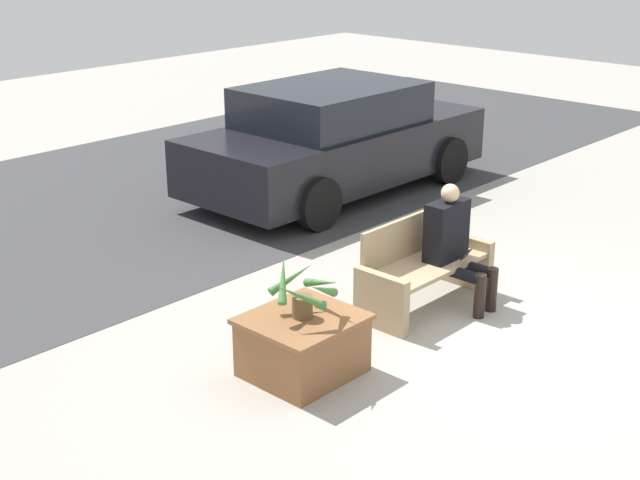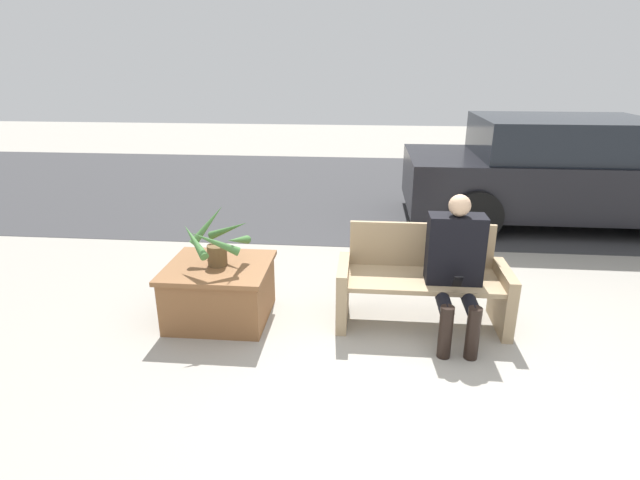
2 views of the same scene
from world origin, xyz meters
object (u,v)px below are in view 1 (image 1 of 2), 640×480
bench (422,268)px  person_seated (454,241)px  planter_box (303,343)px  parked_car (335,139)px  potted_plant (303,292)px

bench → person_seated: bearing=-38.2°
bench → planter_box: bench is taller
planter_box → parked_car: size_ratio=0.21×
bench → planter_box: (-1.74, -0.12, -0.10)m
potted_plant → parked_car: parked_car is taller
person_seated → parked_car: parked_car is taller
potted_plant → person_seated: bearing=-1.8°
parked_car → bench: bearing=-125.5°
potted_plant → parked_car: size_ratio=0.14×
person_seated → potted_plant: person_seated is taller
person_seated → parked_car: 3.79m
person_seated → parked_car: size_ratio=0.28×
potted_plant → parked_car: bearing=39.1°
planter_box → parked_car: 5.07m
planter_box → parked_car: bearing=39.0°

